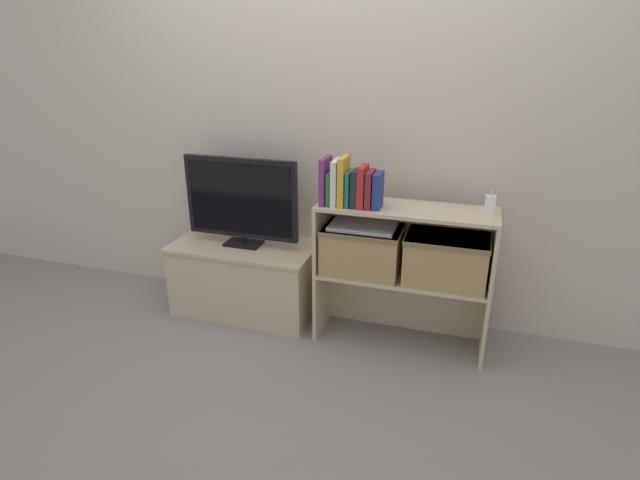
{
  "coord_description": "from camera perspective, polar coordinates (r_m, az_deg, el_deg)",
  "views": [
    {
      "loc": [
        0.79,
        -2.35,
        1.6
      ],
      "look_at": [
        0.0,
        0.16,
        0.57
      ],
      "focal_mm": 28.0,
      "sensor_mm": 36.0,
      "label": 1
    }
  ],
  "objects": [
    {
      "name": "ground_plane",
      "position": [
        2.95,
        -0.95,
        -11.38
      ],
      "size": [
        16.0,
        16.0,
        0.0
      ],
      "primitive_type": "plane",
      "color": "gray"
    },
    {
      "name": "wall_back",
      "position": [
        2.96,
        1.9,
        13.71
      ],
      "size": [
        10.0,
        0.05,
        2.4
      ],
      "color": "beige",
      "rests_on": "ground_plane"
    },
    {
      "name": "tv_stand",
      "position": [
        3.19,
        -8.47,
        -4.27
      ],
      "size": [
        0.89,
        0.46,
        0.45
      ],
      "color": "#CCB793",
      "rests_on": "ground_plane"
    },
    {
      "name": "tv",
      "position": [
        3.0,
        -9.01,
        4.54
      ],
      "size": [
        0.71,
        0.14,
        0.54
      ],
      "color": "black",
      "rests_on": "tv_stand"
    },
    {
      "name": "bookshelf_lower_tier",
      "position": [
        2.91,
        9.36,
        -6.08
      ],
      "size": [
        0.94,
        0.32,
        0.41
      ],
      "color": "#CCB793",
      "rests_on": "ground_plane"
    },
    {
      "name": "bookshelf_upper_tier",
      "position": [
        2.75,
        9.86,
        1.35
      ],
      "size": [
        0.94,
        0.32,
        0.39
      ],
      "color": "#CCB793",
      "rests_on": "bookshelf_lower_tier"
    },
    {
      "name": "book_plum",
      "position": [
        2.65,
        0.64,
        6.79
      ],
      "size": [
        0.03,
        0.16,
        0.25
      ],
      "color": "#6B2D66",
      "rests_on": "bookshelf_upper_tier"
    },
    {
      "name": "book_forest",
      "position": [
        2.65,
        1.26,
        6.0
      ],
      "size": [
        0.02,
        0.14,
        0.18
      ],
      "color": "#286638",
      "rests_on": "bookshelf_upper_tier"
    },
    {
      "name": "book_ivory",
      "position": [
        2.63,
        1.9,
        6.61
      ],
      "size": [
        0.03,
        0.14,
        0.24
      ],
      "color": "silver",
      "rests_on": "bookshelf_upper_tier"
    },
    {
      "name": "book_mustard",
      "position": [
        2.62,
        2.73,
        6.72
      ],
      "size": [
        0.03,
        0.15,
        0.26
      ],
      "color": "gold",
      "rests_on": "bookshelf_upper_tier"
    },
    {
      "name": "book_teal",
      "position": [
        2.62,
        3.39,
        5.89
      ],
      "size": [
        0.02,
        0.13,
        0.18
      ],
      "color": "#1E7075",
      "rests_on": "bookshelf_upper_tier"
    },
    {
      "name": "book_charcoal",
      "position": [
        2.61,
        4.11,
        5.93
      ],
      "size": [
        0.03,
        0.12,
        0.19
      ],
      "color": "#232328",
      "rests_on": "bookshelf_upper_tier"
    },
    {
      "name": "book_crimson",
      "position": [
        2.6,
        4.9,
        6.12
      ],
      "size": [
        0.03,
        0.13,
        0.22
      ],
      "color": "#B22328",
      "rests_on": "bookshelf_upper_tier"
    },
    {
      "name": "book_maroon",
      "position": [
        2.6,
        5.75,
        5.8
      ],
      "size": [
        0.03,
        0.13,
        0.2
      ],
      "color": "maroon",
      "rests_on": "bookshelf_upper_tier"
    },
    {
      "name": "book_navy",
      "position": [
        2.59,
        6.65,
        5.63
      ],
      "size": [
        0.04,
        0.12,
        0.19
      ],
      "color": "navy",
      "rests_on": "bookshelf_upper_tier"
    },
    {
      "name": "baby_monitor",
      "position": [
        2.62,
        18.85,
        3.78
      ],
      "size": [
        0.05,
        0.04,
        0.13
      ],
      "color": "white",
      "rests_on": "bookshelf_upper_tier"
    },
    {
      "name": "storage_basket_left",
      "position": [
        2.76,
        4.86,
        -0.9
      ],
      "size": [
        0.43,
        0.29,
        0.26
      ],
      "color": "tan",
      "rests_on": "bookshelf_lower_tier"
    },
    {
      "name": "storage_basket_right",
      "position": [
        2.7,
        14.19,
        -1.97
      ],
      "size": [
        0.43,
        0.29,
        0.26
      ],
      "color": "tan",
      "rests_on": "bookshelf_lower_tier"
    },
    {
      "name": "laptop",
      "position": [
        2.71,
        4.94,
        1.63
      ],
      "size": [
        0.35,
        0.24,
        0.02
      ],
      "color": "#BCBCC1",
      "rests_on": "storage_basket_left"
    }
  ]
}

